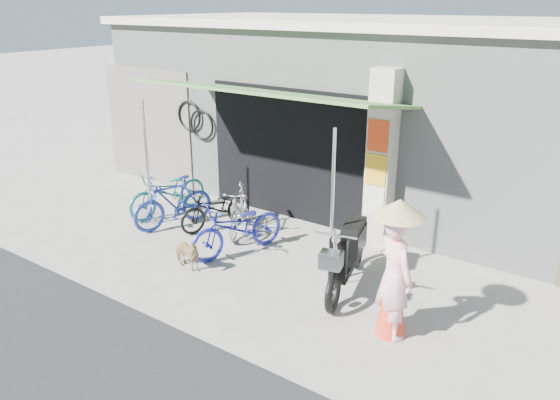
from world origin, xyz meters
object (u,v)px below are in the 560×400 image
Objects in this scene: bike_navy at (238,228)px; nun at (395,271)px; bike_silver at (239,209)px; bike_blue at (173,202)px; bike_black at (216,208)px; moped at (348,254)px; street_dog at (186,254)px; bike_teal at (168,192)px.

bike_navy is 0.96× the size of nun.
bike_silver is 0.81× the size of nun.
bike_blue is 1.06× the size of bike_black.
moped is (3.74, -0.14, 0.04)m from bike_blue.
bike_black is at bearing 29.58° from street_dog.
bike_teal is 2.50m from street_dog.
bike_silver is 0.75× the size of moped.
bike_black is 1.20m from bike_navy.
moped is (2.32, 0.98, 0.25)m from street_dog.
street_dog is at bearing 33.15° from nun.
bike_teal is at bearing 56.78° from street_dog.
bike_teal is 2.36m from bike_navy.
bike_blue reaches higher than bike_silver.
moped is at bearing -62.62° from street_dog.
bike_black is 0.48m from bike_silver.
bike_teal is 2.82× the size of street_dog.
bike_teal is 5.52m from nun.
bike_silver is (0.47, 0.09, 0.05)m from bike_black.
bike_silver is 2.38× the size of street_dog.
bike_blue is 3.74m from moped.
street_dog is (-0.31, -0.92, -0.20)m from bike_navy.
street_dog is at bearing -28.64° from bike_teal.
bike_blue reaches higher than bike_black.
bike_navy is 3.18m from nun.
street_dog is at bearing -90.81° from bike_navy.
bike_black is at bearing 166.95° from bike_navy.
bike_blue reaches higher than bike_navy.
moped reaches higher than bike_blue.
bike_blue is 1.74m from bike_navy.
bike_black is (1.25, 0.01, -0.07)m from bike_teal.
moped is (3.04, -0.55, 0.12)m from bike_black.
bike_silver is 3.91m from nun.
nun reaches higher than street_dog.
bike_blue is at bearing -169.01° from bike_navy.
bike_black is (0.70, 0.41, -0.08)m from bike_blue.
bike_navy is (2.28, -0.60, -0.00)m from bike_teal.
nun is at bearing -50.85° from moped.
bike_blue is 0.87× the size of nun.
moped reaches higher than bike_black.
nun is (1.06, -0.77, 0.38)m from moped.
moped reaches higher than bike_teal.
bike_blue is 1.82m from street_dog.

